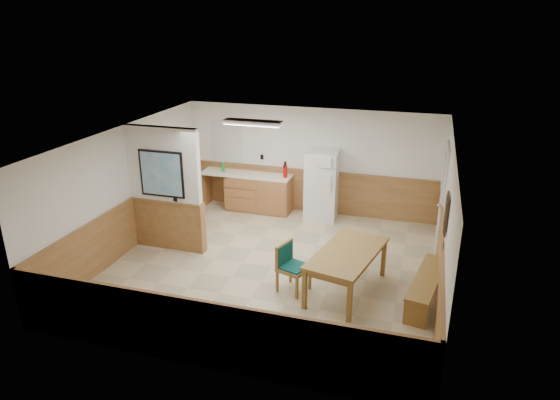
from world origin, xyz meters
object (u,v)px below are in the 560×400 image
(dining_table, at_px, (347,257))
(fire_extinguisher, at_px, (285,171))
(soap_bottle, at_px, (223,167))
(refrigerator, at_px, (322,185))
(dining_bench, at_px, (427,282))
(dining_chair, at_px, (289,263))

(dining_table, bearing_deg, fire_extinguisher, 134.91)
(dining_table, relative_size, soap_bottle, 8.19)
(refrigerator, xyz_separation_m, fire_extinguisher, (-0.88, 0.02, 0.26))
(refrigerator, xyz_separation_m, soap_bottle, (-2.45, 0.05, 0.21))
(refrigerator, height_order, fire_extinguisher, refrigerator)
(dining_table, height_order, dining_bench, dining_table)
(refrigerator, xyz_separation_m, dining_chair, (0.17, -3.30, -0.31))
(dining_chair, bearing_deg, dining_table, 31.28)
(fire_extinguisher, bearing_deg, dining_chair, -84.46)
(dining_bench, xyz_separation_m, dining_chair, (-2.27, -0.29, 0.15))
(dining_bench, distance_m, dining_chair, 2.29)
(refrigerator, bearing_deg, dining_chair, -90.07)
(refrigerator, distance_m, fire_extinguisher, 0.92)
(dining_chair, bearing_deg, soap_bottle, 146.96)
(refrigerator, distance_m, dining_bench, 3.90)
(soap_bottle, bearing_deg, dining_chair, -51.95)
(dining_bench, distance_m, fire_extinguisher, 4.55)
(fire_extinguisher, xyz_separation_m, soap_bottle, (-1.57, 0.03, -0.05))
(dining_chair, bearing_deg, fire_extinguisher, 126.44)
(refrigerator, relative_size, dining_chair, 1.90)
(dining_table, height_order, soap_bottle, soap_bottle)
(dining_chair, distance_m, fire_extinguisher, 3.53)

